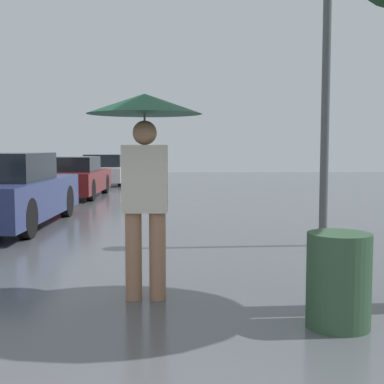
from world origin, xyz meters
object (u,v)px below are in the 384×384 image
parked_car_farthest (106,170)px  street_lamp (327,53)px  parked_car_second (7,192)px  parked_car_third (72,178)px  trash_bin (339,280)px  pedestrian (145,138)px

parked_car_farthest → street_lamp: street_lamp is taller
parked_car_second → parked_car_third: (-0.10, 5.96, -0.07)m
street_lamp → trash_bin: 4.45m
parked_car_third → trash_bin: size_ratio=5.20×
parked_car_second → street_lamp: street_lamp is taller
pedestrian → parked_car_third: bearing=105.9°
parked_car_third → street_lamp: size_ratio=0.99×
trash_bin → parked_car_second: bearing=129.3°
parked_car_second → parked_car_farthest: parked_car_second is taller
pedestrian → parked_car_third: 11.21m
parked_car_second → trash_bin: parked_car_second is taller
parked_car_third → parked_car_second: bearing=-89.0°
street_lamp → trash_bin: street_lamp is taller
pedestrian → parked_car_second: pedestrian is taller
parked_car_second → parked_car_farthest: size_ratio=1.15×
street_lamp → parked_car_third: bearing=124.6°
parked_car_third → trash_bin: (4.68, -11.56, -0.18)m
pedestrian → trash_bin: bearing=-26.4°
parked_car_second → street_lamp: size_ratio=1.10×
street_lamp → parked_car_farthest: bearing=111.6°
parked_car_second → street_lamp: (5.37, -1.96, 2.19)m
parked_car_farthest → trash_bin: size_ratio=5.01×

